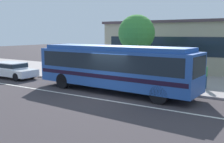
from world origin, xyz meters
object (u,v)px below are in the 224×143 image
pedestrian_waiting_near_sign (205,74)px  street_tree_near_stop (137,34)px  bus_stop_sign (189,64)px  transit_bus (114,65)px  sedan_behind_bus (12,69)px

pedestrian_waiting_near_sign → street_tree_near_stop: (-5.32, 0.82, 2.56)m
bus_stop_sign → street_tree_near_stop: 5.41m
pedestrian_waiting_near_sign → bus_stop_sign: 1.65m
transit_bus → street_tree_near_stop: street_tree_near_stop is taller
transit_bus → pedestrian_waiting_near_sign: 5.85m
bus_stop_sign → street_tree_near_stop: size_ratio=0.53×
street_tree_near_stop → bus_stop_sign: bearing=-24.7°
transit_bus → bus_stop_sign: (4.01, 2.13, 0.13)m
pedestrian_waiting_near_sign → bus_stop_sign: bearing=-117.6°
transit_bus → sedan_behind_bus: size_ratio=2.41×
sedan_behind_bus → street_tree_near_stop: street_tree_near_stop is taller
bus_stop_sign → street_tree_near_stop: (-4.63, 2.13, 1.82)m
transit_bus → street_tree_near_stop: (-0.62, 4.26, 1.95)m
pedestrian_waiting_near_sign → sedan_behind_bus: bearing=-166.4°
bus_stop_sign → sedan_behind_bus: bearing=-170.9°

